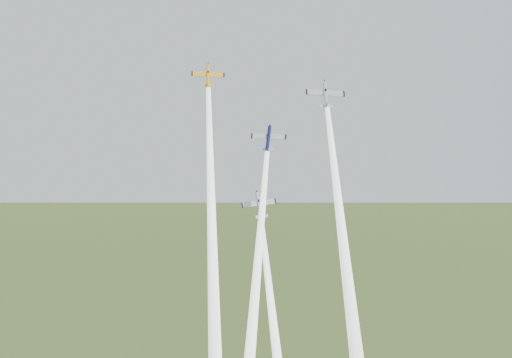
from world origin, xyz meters
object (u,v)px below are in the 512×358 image
plane_navy (268,138)px  plane_silver_right (326,95)px  plane_yellow (208,76)px  plane_silver_low (259,205)px

plane_navy → plane_silver_right: bearing=1.4°
plane_yellow → plane_silver_low: plane_yellow is taller
plane_navy → plane_silver_right: size_ratio=0.92×
plane_yellow → plane_silver_right: size_ratio=0.88×
plane_navy → plane_yellow: bearing=165.9°
plane_yellow → plane_navy: (12.45, -3.13, -12.34)m
plane_yellow → plane_silver_right: 23.85m
plane_silver_right → plane_silver_low: (-11.99, -4.33, -20.67)m
plane_silver_right → plane_silver_low: 24.28m
plane_navy → plane_silver_low: bearing=-105.5°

